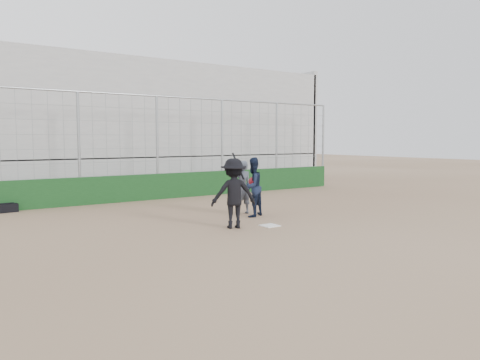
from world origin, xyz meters
TOP-DOWN VIEW (x-y plane):
  - ground at (0.00, 0.00)m, footprint 90.00×90.00m
  - home_plate at (0.00, 0.00)m, footprint 0.44×0.44m
  - backstop at (0.00, 7.00)m, footprint 18.10×0.25m
  - bleachers at (0.00, 11.95)m, footprint 20.25×6.70m
  - batter_at_plate at (-0.94, 0.35)m, footprint 1.36×1.09m
  - catcher_crouched at (0.54, 1.49)m, footprint 1.08×0.98m
  - umpire at (0.60, 2.13)m, footprint 0.64×0.45m
  - equipment_bag at (-5.42, 6.67)m, footprint 0.66×0.33m

SIDE VIEW (x-z plane):
  - ground at x=0.00m, z-range 0.00..0.00m
  - home_plate at x=0.00m, z-range 0.00..0.02m
  - equipment_bag at x=-5.42m, z-range -0.02..0.30m
  - catcher_crouched at x=0.54m, z-range 0.00..1.21m
  - umpire at x=0.60m, z-range 0.00..1.51m
  - batter_at_plate at x=-0.94m, z-range -0.07..1.91m
  - backstop at x=0.00m, z-range -1.06..2.98m
  - bleachers at x=0.00m, z-range -0.57..6.41m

